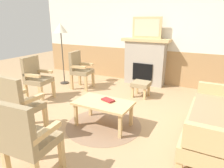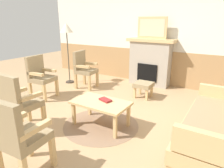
{
  "view_description": "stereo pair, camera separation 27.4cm",
  "coord_description": "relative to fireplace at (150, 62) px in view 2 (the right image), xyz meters",
  "views": [
    {
      "loc": [
        1.73,
        -2.96,
        1.75
      ],
      "look_at": [
        0.0,
        0.35,
        0.55
      ],
      "focal_mm": 31.91,
      "sensor_mm": 36.0,
      "label": 1
    },
    {
      "loc": [
        1.97,
        -2.82,
        1.75
      ],
      "look_at": [
        0.0,
        0.35,
        0.55
      ],
      "focal_mm": 31.91,
      "sensor_mm": 36.0,
      "label": 2
    }
  ],
  "objects": [
    {
      "name": "round_rug",
      "position": [
        0.17,
        -2.64,
        -0.65
      ],
      "size": [
        1.31,
        1.31,
        0.01
      ],
      "primitive_type": "cylinder",
      "color": "#896B51",
      "rests_on": "ground_plane"
    },
    {
      "name": "armchair_by_window_left",
      "position": [
        -1.41,
        -1.15,
        -0.11
      ],
      "size": [
        0.53,
        0.53,
        0.98
      ],
      "color": "tan",
      "rests_on": "ground_plane"
    },
    {
      "name": "book_on_table",
      "position": [
        0.22,
        -2.56,
        -0.2
      ],
      "size": [
        0.25,
        0.19,
        0.03
      ],
      "primitive_type": "cube",
      "rotation": [
        0.0,
        0.0,
        -0.32
      ],
      "color": "maroon",
      "rests_on": "coffee_table"
    },
    {
      "name": "wall_back",
      "position": [
        0.0,
        0.25,
        0.66
      ],
      "size": [
        7.2,
        0.14,
        2.7
      ],
      "color": "silver",
      "rests_on": "ground_plane"
    },
    {
      "name": "armchair_front_center",
      "position": [
        -0.82,
        -3.48,
        -0.11
      ],
      "size": [
        0.49,
        0.49,
        0.98
      ],
      "color": "tan",
      "rests_on": "ground_plane"
    },
    {
      "name": "ground_plane",
      "position": [
        0.0,
        -2.35,
        -0.65
      ],
      "size": [
        14.0,
        14.0,
        0.0
      ],
      "primitive_type": "plane",
      "color": "tan"
    },
    {
      "name": "armchair_near_fireplace",
      "position": [
        -1.8,
        -2.27,
        -0.11
      ],
      "size": [
        0.53,
        0.53,
        0.98
      ],
      "color": "tan",
      "rests_on": "ground_plane"
    },
    {
      "name": "floor_lamp_by_chairs",
      "position": [
        -2.05,
        -1.05,
        0.8
      ],
      "size": [
        0.36,
        0.36,
        1.68
      ],
      "color": "#332D28",
      "rests_on": "ground_plane"
    },
    {
      "name": "footstool",
      "position": [
        0.26,
        -1.02,
        -0.37
      ],
      "size": [
        0.4,
        0.4,
        0.36
      ],
      "color": "tan",
      "rests_on": "ground_plane"
    },
    {
      "name": "fireplace",
      "position": [
        0.0,
        0.0,
        0.0
      ],
      "size": [
        1.3,
        0.44,
        1.28
      ],
      "color": "#A39989",
      "rests_on": "ground_plane"
    },
    {
      "name": "framed_picture",
      "position": [
        0.0,
        0.0,
        0.91
      ],
      "size": [
        0.8,
        0.04,
        0.56
      ],
      "color": "tan",
      "rests_on": "fireplace"
    },
    {
      "name": "coffee_table",
      "position": [
        0.17,
        -2.64,
        -0.27
      ],
      "size": [
        0.96,
        0.56,
        0.44
      ],
      "color": "tan",
      "rests_on": "ground_plane"
    },
    {
      "name": "couch",
      "position": [
        1.88,
        -2.34,
        -0.26
      ],
      "size": [
        0.7,
        1.8,
        0.98
      ],
      "color": "tan",
      "rests_on": "ground_plane"
    },
    {
      "name": "armchair_front_left",
      "position": [
        0.06,
        -4.08,
        -0.11
      ],
      "size": [
        0.52,
        0.52,
        0.98
      ],
      "color": "tan",
      "rests_on": "ground_plane"
    }
  ]
}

